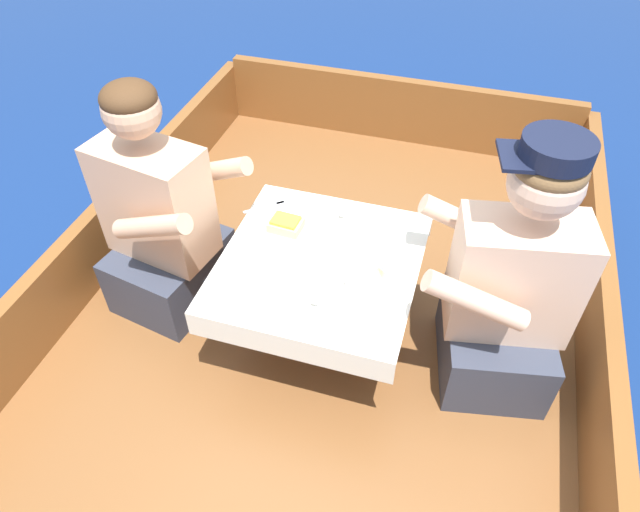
# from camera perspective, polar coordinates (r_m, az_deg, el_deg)

# --- Properties ---
(ground_plane) EXTENTS (60.00, 60.00, 0.00)m
(ground_plane) POSITION_cam_1_polar(r_m,az_deg,el_deg) (2.47, -0.57, -12.62)
(ground_plane) COLOR navy
(boat_deck) EXTENTS (2.08, 3.27, 0.25)m
(boat_deck) POSITION_cam_1_polar(r_m,az_deg,el_deg) (2.37, -0.60, -10.93)
(boat_deck) COLOR brown
(boat_deck) RESTS_ON ground_plane
(gunwale_port) EXTENTS (0.06, 3.27, 0.32)m
(gunwale_port) POSITION_cam_1_polar(r_m,az_deg,el_deg) (2.54, -22.96, -0.91)
(gunwale_port) COLOR brown
(gunwale_port) RESTS_ON boat_deck
(gunwale_starboard) EXTENTS (0.06, 3.27, 0.32)m
(gunwale_starboard) POSITION_cam_1_polar(r_m,az_deg,el_deg) (2.18, 26.23, -11.77)
(gunwale_starboard) COLOR brown
(gunwale_starboard) RESTS_ON boat_deck
(bow_coaming) EXTENTS (1.96, 0.06, 0.36)m
(bow_coaming) POSITION_cam_1_polar(r_m,az_deg,el_deg) (3.36, 7.80, 14.32)
(bow_coaming) COLOR brown
(bow_coaming) RESTS_ON boat_deck
(cockpit_table) EXTENTS (0.70, 0.73, 0.40)m
(cockpit_table) POSITION_cam_1_polar(r_m,az_deg,el_deg) (2.05, 0.00, -1.24)
(cockpit_table) COLOR #B2B2B7
(cockpit_table) RESTS_ON boat_deck
(person_port) EXTENTS (0.57, 0.52, 0.97)m
(person_port) POSITION_cam_1_polar(r_m,az_deg,el_deg) (2.27, -15.61, 3.13)
(person_port) COLOR #333847
(person_port) RESTS_ON boat_deck
(person_starboard) EXTENTS (0.58, 0.52, 1.00)m
(person_starboard) POSITION_cam_1_polar(r_m,az_deg,el_deg) (2.00, 18.30, -3.38)
(person_starboard) COLOR #333847
(person_starboard) RESTS_ON boat_deck
(plate_sandwich) EXTENTS (0.20, 0.20, 0.01)m
(plate_sandwich) POSITION_cam_1_polar(r_m,az_deg,el_deg) (2.14, -3.42, 2.63)
(plate_sandwich) COLOR white
(plate_sandwich) RESTS_ON cockpit_table
(plate_bread) EXTENTS (0.16, 0.16, 0.01)m
(plate_bread) POSITION_cam_1_polar(r_m,az_deg,el_deg) (1.93, -8.96, -3.66)
(plate_bread) COLOR white
(plate_bread) RESTS_ON cockpit_table
(sandwich) EXTENTS (0.13, 0.10, 0.05)m
(sandwich) POSITION_cam_1_polar(r_m,az_deg,el_deg) (2.12, -3.45, 3.19)
(sandwich) COLOR #E0BC7F
(sandwich) RESTS_ON plate_sandwich
(bowl_port_near) EXTENTS (0.12, 0.12, 0.04)m
(bowl_port_near) POSITION_cam_1_polar(r_m,az_deg,el_deg) (1.92, 4.28, -2.68)
(bowl_port_near) COLOR white
(bowl_port_near) RESTS_ON cockpit_table
(bowl_starboard_near) EXTENTS (0.14, 0.14, 0.04)m
(bowl_starboard_near) POSITION_cam_1_polar(r_m,az_deg,el_deg) (2.07, 3.92, 1.60)
(bowl_starboard_near) COLOR white
(bowl_starboard_near) RESTS_ON cockpit_table
(bowl_center_far) EXTENTS (0.12, 0.12, 0.04)m
(bowl_center_far) POSITION_cam_1_polar(r_m,az_deg,el_deg) (1.99, -4.73, -0.61)
(bowl_center_far) COLOR white
(bowl_center_far) RESTS_ON cockpit_table
(coffee_cup_port) EXTENTS (0.10, 0.07, 0.06)m
(coffee_cup_port) POSITION_cam_1_polar(r_m,az_deg,el_deg) (1.86, -1.90, -4.18)
(coffee_cup_port) COLOR white
(coffee_cup_port) RESTS_ON cockpit_table
(coffee_cup_starboard) EXTENTS (0.11, 0.08, 0.06)m
(coffee_cup_starboard) POSITION_cam_1_polar(r_m,az_deg,el_deg) (2.19, 0.97, 4.54)
(coffee_cup_starboard) COLOR white
(coffee_cup_starboard) RESTS_ON cockpit_table
(tin_can) EXTENTS (0.07, 0.07, 0.05)m
(tin_can) POSITION_cam_1_polar(r_m,az_deg,el_deg) (1.97, 6.86, -1.31)
(tin_can) COLOR silver
(tin_can) RESTS_ON cockpit_table
(utensil_knife_starboard) EXTENTS (0.17, 0.05, 0.00)m
(utensil_knife_starboard) POSITION_cam_1_polar(r_m,az_deg,el_deg) (1.83, 3.25, -6.62)
(utensil_knife_starboard) COLOR silver
(utensil_knife_starboard) RESTS_ON cockpit_table
(utensil_spoon_port) EXTENTS (0.05, 0.17, 0.01)m
(utensil_spoon_port) POSITION_cam_1_polar(r_m,az_deg,el_deg) (2.03, 4.05, -0.32)
(utensil_spoon_port) COLOR silver
(utensil_spoon_port) RESTS_ON cockpit_table
(utensil_fork_starboard) EXTENTS (0.14, 0.12, 0.00)m
(utensil_fork_starboard) POSITION_cam_1_polar(r_m,az_deg,el_deg) (2.26, -5.18, 5.00)
(utensil_fork_starboard) COLOR silver
(utensil_fork_starboard) RESTS_ON cockpit_table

